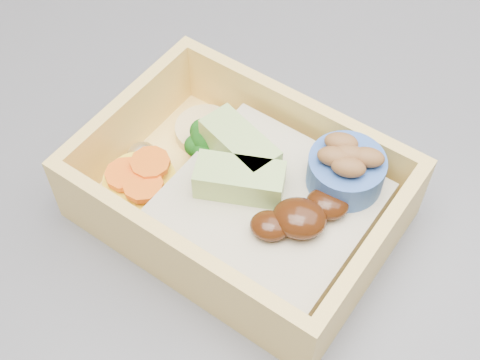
# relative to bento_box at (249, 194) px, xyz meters

# --- Properties ---
(bento_box) EXTENTS (0.23, 0.20, 0.07)m
(bento_box) POSITION_rel_bento_box_xyz_m (0.00, 0.00, 0.00)
(bento_box) COLOR #FACE67
(bento_box) RESTS_ON island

